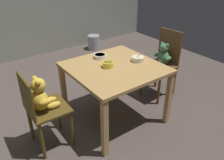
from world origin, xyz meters
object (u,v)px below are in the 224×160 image
object	(u,v)px
teddy_chair_near_left	(42,102)
porridge_bowl_white_far_center	(100,56)
dining_table	(115,73)
teddy_chair_near_right	(162,60)
porridge_bowl_yellow_center	(108,64)
metal_pail	(94,42)
porridge_bowl_cream_near_right	(138,59)

from	to	relation	value
teddy_chair_near_left	porridge_bowl_white_far_center	distance (m)	0.91
dining_table	teddy_chair_near_right	distance (m)	0.87
dining_table	teddy_chair_near_left	bearing A→B (deg)	177.14
teddy_chair_near_right	porridge_bowl_yellow_center	distance (m)	0.95
dining_table	teddy_chair_near_right	xyz separation A→B (m)	(0.86, 0.06, -0.08)
teddy_chair_near_right	teddy_chair_near_left	size ratio (longest dim) A/B	1.09
porridge_bowl_yellow_center	metal_pail	size ratio (longest dim) A/B	0.44
porridge_bowl_cream_near_right	metal_pail	size ratio (longest dim) A/B	0.53
dining_table	porridge_bowl_yellow_center	size ratio (longest dim) A/B	7.57
porridge_bowl_white_far_center	teddy_chair_near_right	bearing A→B (deg)	-15.00
porridge_bowl_cream_near_right	porridge_bowl_yellow_center	xyz separation A→B (m)	(-0.37, 0.07, 0.00)
dining_table	porridge_bowl_cream_near_right	world-z (taller)	porridge_bowl_cream_near_right
teddy_chair_near_left	metal_pail	distance (m)	2.87
teddy_chair_near_left	teddy_chair_near_right	bearing A→B (deg)	1.78
dining_table	porridge_bowl_cream_near_right	xyz separation A→B (m)	(0.30, -0.04, 0.12)
teddy_chair_near_left	porridge_bowl_cream_near_right	world-z (taller)	teddy_chair_near_left
teddy_chair_near_right	teddy_chair_near_left	xyz separation A→B (m)	(-1.72, -0.02, 0.01)
dining_table	porridge_bowl_yellow_center	xyz separation A→B (m)	(-0.07, 0.03, 0.12)
porridge_bowl_yellow_center	teddy_chair_near_left	bearing A→B (deg)	178.95
dining_table	metal_pail	bearing A→B (deg)	63.74
teddy_chair_near_right	porridge_bowl_cream_near_right	bearing A→B (deg)	5.33
teddy_chair_near_left	porridge_bowl_white_far_center	xyz separation A→B (m)	(0.86, 0.25, 0.18)
porridge_bowl_white_far_center	porridge_bowl_yellow_center	distance (m)	0.28
porridge_bowl_cream_near_right	metal_pail	bearing A→B (deg)	70.94
porridge_bowl_cream_near_right	metal_pail	xyz separation A→B (m)	(0.76, 2.19, -0.58)
teddy_chair_near_left	porridge_bowl_cream_near_right	xyz separation A→B (m)	(1.16, -0.09, 0.19)
dining_table	metal_pail	distance (m)	2.44
teddy_chair_near_right	teddy_chair_near_left	bearing A→B (deg)	-4.87
porridge_bowl_white_far_center	porridge_bowl_yellow_center	xyz separation A→B (m)	(-0.07, -0.27, 0.01)
porridge_bowl_white_far_center	metal_pail	bearing A→B (deg)	60.29
metal_pail	porridge_bowl_yellow_center	bearing A→B (deg)	-118.02
dining_table	porridge_bowl_cream_near_right	bearing A→B (deg)	-8.30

